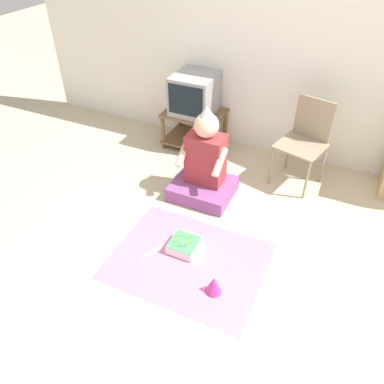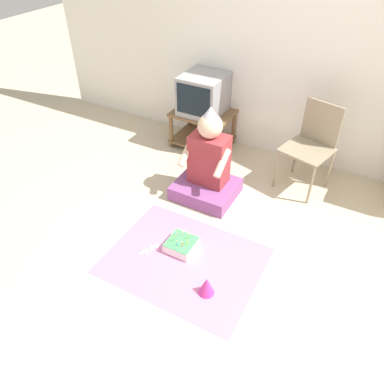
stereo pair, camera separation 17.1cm
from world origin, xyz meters
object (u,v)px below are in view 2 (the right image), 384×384
tv (203,94)px  party_hat_blue (207,286)px  folding_chair (313,141)px  person_seated (208,168)px  birthday_cake (181,245)px

tv → party_hat_blue: (0.99, -1.85, -0.55)m
tv → folding_chair: bearing=-8.0°
party_hat_blue → person_seated: bearing=116.7°
folding_chair → party_hat_blue: size_ratio=5.61×
folding_chair → party_hat_blue: (-0.25, -1.67, -0.41)m
birthday_cake → tv: bearing=111.6°
birthday_cake → party_hat_blue: (0.38, -0.29, 0.03)m
folding_chair → birthday_cake: bearing=-114.4°
birthday_cake → party_hat_blue: 0.48m
tv → party_hat_blue: tv is taller
folding_chair → party_hat_blue: 1.74m
birthday_cake → party_hat_blue: bearing=-37.5°
tv → person_seated: size_ratio=0.52×
person_seated → party_hat_blue: size_ratio=6.10×
person_seated → folding_chair: bearing=38.7°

